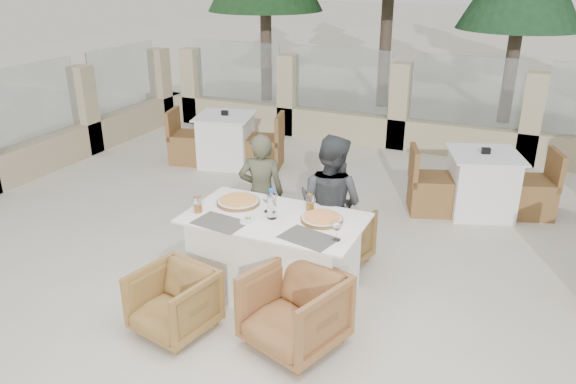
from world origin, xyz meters
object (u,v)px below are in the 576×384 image
at_px(wine_glass_centre, 267,202).
at_px(diner_right, 330,204).
at_px(armchair_far_left, 269,230).
at_px(pizza_right, 322,218).
at_px(bg_table_b, 481,184).
at_px(beer_glass_right, 310,202).
at_px(armchair_near_right, 294,310).
at_px(olive_dish, 248,220).
at_px(beer_glass_left, 198,205).
at_px(armchair_near_left, 174,302).
at_px(wine_glass_corner, 337,230).
at_px(bg_table_a, 226,140).
at_px(armchair_far_right, 334,237).
at_px(diner_left, 261,193).
at_px(water_bottle, 272,204).
at_px(pizza_left, 238,201).
at_px(dining_table, 275,255).

height_order(wine_glass_centre, diner_right, diner_right).
relative_size(armchair_far_left, diner_right, 0.44).
height_order(pizza_right, bg_table_b, pizza_right).
relative_size(diner_right, bg_table_b, 0.86).
xyz_separation_m(beer_glass_right, diner_right, (0.08, 0.34, -0.14)).
bearing_deg(wine_glass_centre, armchair_near_right, -51.24).
relative_size(pizza_right, beer_glass_right, 2.45).
bearing_deg(olive_dish, beer_glass_left, 179.48).
bearing_deg(armchair_near_left, beer_glass_left, 115.54).
bearing_deg(pizza_right, wine_glass_corner, -50.60).
distance_m(olive_dish, bg_table_a, 3.77).
bearing_deg(diner_right, armchair_far_right, -85.14).
bearing_deg(wine_glass_corner, pizza_right, 129.40).
bearing_deg(armchair_far_right, armchair_far_left, 22.93).
xyz_separation_m(wine_glass_corner, bg_table_a, (-2.87, 3.15, -0.48)).
bearing_deg(diner_left, beer_glass_left, 56.67).
bearing_deg(bg_table_b, water_bottle, -139.09).
xyz_separation_m(beer_glass_right, armchair_near_right, (0.25, -0.93, -0.52)).
relative_size(pizza_left, olive_dish, 3.69).
xyz_separation_m(pizza_left, beer_glass_left, (-0.24, -0.31, 0.05)).
bearing_deg(beer_glass_left, armchair_near_right, -21.96).
relative_size(diner_left, bg_table_a, 0.79).
bearing_deg(wine_glass_centre, bg_table_a, 126.30).
bearing_deg(diner_left, pizza_left, 73.77).
relative_size(beer_glass_right, diner_left, 0.12).
bearing_deg(diner_left, armchair_near_right, 104.10).
bearing_deg(wine_glass_centre, beer_glass_right, 30.29).
height_order(pizza_right, diner_left, diner_left).
bearing_deg(bg_table_a, armchair_near_right, -67.15).
distance_m(water_bottle, bg_table_b, 3.13).
height_order(olive_dish, diner_right, diner_right).
height_order(dining_table, armchair_near_right, dining_table).
height_order(pizza_left, armchair_far_left, pizza_left).
relative_size(beer_glass_left, bg_table_a, 0.09).
relative_size(wine_glass_centre, diner_right, 0.13).
relative_size(armchair_near_right, bg_table_b, 0.43).
bearing_deg(diner_right, bg_table_a, -32.94).
relative_size(armchair_far_left, diner_left, 0.47).
bearing_deg(beer_glass_left, dining_table, 15.09).
xyz_separation_m(armchair_near_left, bg_table_b, (2.04, 3.54, 0.11)).
bearing_deg(bg_table_a, diner_right, -56.69).
bearing_deg(beer_glass_left, armchair_near_left, -76.02).
relative_size(armchair_far_right, diner_right, 0.46).
bearing_deg(armchair_far_right, beer_glass_left, 57.67).
xyz_separation_m(wine_glass_corner, beer_glass_right, (-0.43, 0.47, -0.02)).
relative_size(wine_glass_corner, beer_glass_left, 1.27).
height_order(beer_glass_left, diner_right, diner_right).
distance_m(armchair_far_left, bg_table_a, 2.96).
relative_size(wine_glass_corner, olive_dish, 1.67).
height_order(pizza_left, armchair_near_right, pizza_left).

